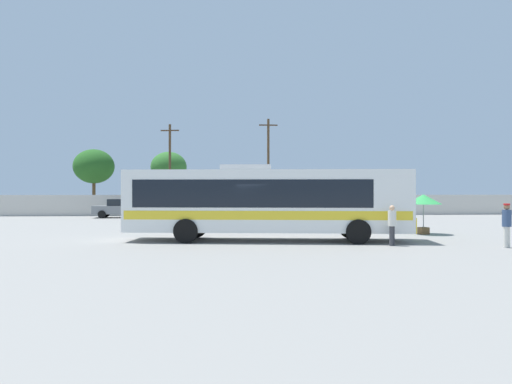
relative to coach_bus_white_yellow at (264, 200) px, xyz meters
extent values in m
plane|color=gray|center=(-0.02, 9.93, -1.81)|extent=(300.00, 300.00, 0.00)
cube|color=beige|center=(-0.02, 22.68, -0.88)|extent=(80.00, 0.30, 1.86)
cube|color=white|center=(0.14, -0.02, -0.02)|extent=(12.63, 4.08, 2.70)
cube|color=black|center=(-0.48, 0.06, 0.30)|extent=(10.42, 3.83, 1.19)
cube|color=yellow|center=(0.14, -0.02, -0.61)|extent=(12.39, 4.08, 0.38)
cube|color=#19212D|center=(6.31, -0.80, 0.47)|extent=(0.33, 2.28, 1.40)
cube|color=yellow|center=(6.32, -0.80, -1.04)|extent=(0.37, 2.49, 0.65)
cube|color=#B2B2B2|center=(-0.78, 0.10, 1.45)|extent=(2.36, 1.67, 0.24)
cylinder|color=black|center=(4.11, 0.72, -1.29)|extent=(1.07, 0.43, 1.04)
cylinder|color=black|center=(3.80, -1.71, -1.29)|extent=(1.07, 0.43, 1.04)
cylinder|color=black|center=(-3.09, 1.62, -1.29)|extent=(1.07, 0.43, 1.04)
cylinder|color=black|center=(-3.40, -0.80, -1.29)|extent=(1.07, 0.43, 1.04)
cylinder|color=#38383D|center=(5.07, -2.32, -1.41)|extent=(0.15, 0.15, 0.80)
cylinder|color=#38383D|center=(4.96, -2.42, -1.41)|extent=(0.15, 0.15, 0.80)
cylinder|color=silver|center=(5.01, -2.37, -0.70)|extent=(0.47, 0.47, 0.63)
sphere|color=tan|center=(5.01, -2.37, -0.27)|extent=(0.22, 0.22, 0.22)
cylinder|color=silver|center=(9.17, -3.42, -1.39)|extent=(0.16, 0.16, 0.83)
cylinder|color=silver|center=(9.31, -3.36, -1.39)|extent=(0.16, 0.16, 0.83)
cylinder|color=#33476B|center=(9.24, -3.39, -0.65)|extent=(0.46, 0.46, 0.66)
sphere|color=#8C6647|center=(9.24, -3.39, -0.21)|extent=(0.22, 0.22, 0.22)
cylinder|color=red|center=(9.24, -3.39, -0.11)|extent=(0.24, 0.24, 0.07)
cylinder|color=gray|center=(8.45, 2.64, -0.81)|extent=(0.05, 0.05, 2.00)
cone|color=green|center=(8.45, 2.64, -0.01)|extent=(1.81, 1.81, 0.50)
cube|color=brown|center=(8.45, 2.64, -1.63)|extent=(0.51, 0.51, 0.36)
cube|color=slate|center=(-10.18, 19.59, -1.15)|extent=(4.46, 2.01, 0.67)
cube|color=black|center=(-9.96, 19.60, -0.54)|extent=(2.48, 1.77, 0.55)
cylinder|color=black|center=(-11.49, 18.64, -1.49)|extent=(0.65, 0.25, 0.64)
cylinder|color=black|center=(-11.58, 20.40, -1.49)|extent=(0.65, 0.25, 0.64)
cylinder|color=black|center=(-8.78, 18.77, -1.49)|extent=(0.65, 0.25, 0.64)
cylinder|color=black|center=(-8.87, 20.53, -1.49)|extent=(0.65, 0.25, 0.64)
cube|color=red|center=(-4.21, 19.24, -1.16)|extent=(4.20, 2.18, 0.65)
cube|color=black|center=(-4.00, 19.26, -0.57)|extent=(2.38, 1.86, 0.53)
cylinder|color=black|center=(-5.37, 18.25, -1.49)|extent=(0.66, 0.28, 0.64)
cylinder|color=black|center=(-5.54, 20.00, -1.49)|extent=(0.66, 0.28, 0.64)
cylinder|color=black|center=(-2.87, 18.49, -1.49)|extent=(0.66, 0.28, 0.64)
cylinder|color=black|center=(-3.04, 20.24, -1.49)|extent=(0.66, 0.28, 0.64)
cube|color=black|center=(1.23, 20.02, -1.19)|extent=(4.33, 1.98, 0.60)
cube|color=black|center=(1.01, 20.03, -0.64)|extent=(2.41, 1.75, 0.49)
cylinder|color=black|center=(2.59, 20.84, -1.49)|extent=(0.65, 0.25, 0.64)
cylinder|color=black|center=(2.51, 19.08, -1.49)|extent=(0.65, 0.25, 0.64)
cylinder|color=black|center=(-0.05, 20.96, -1.49)|extent=(0.65, 0.25, 0.64)
cylinder|color=black|center=(-0.13, 19.19, -1.49)|extent=(0.65, 0.25, 0.64)
cylinder|color=#4C3823|center=(-6.84, 26.43, 2.54)|extent=(0.24, 0.24, 8.70)
cube|color=#473321|center=(-6.84, 26.43, 6.29)|extent=(1.80, 0.41, 0.12)
cylinder|color=#4C3823|center=(2.72, 25.77, 2.81)|extent=(0.24, 0.24, 9.23)
cube|color=#473321|center=(2.72, 25.77, 6.82)|extent=(1.80, 0.15, 0.12)
cylinder|color=brown|center=(-14.31, 27.31, -0.18)|extent=(0.32, 0.32, 3.25)
ellipsoid|color=#23561E|center=(-14.31, 27.31, 2.82)|extent=(3.94, 3.94, 3.35)
cylinder|color=brown|center=(-7.23, 29.13, -0.11)|extent=(0.32, 0.32, 3.39)
ellipsoid|color=#2D6628|center=(-7.23, 29.13, 2.87)|extent=(3.67, 3.67, 3.12)
camera|label=1|loc=(-1.93, -21.81, 0.42)|focal=34.47mm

